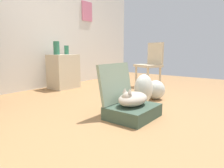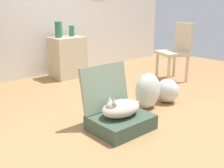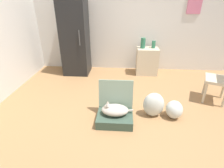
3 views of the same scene
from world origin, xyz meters
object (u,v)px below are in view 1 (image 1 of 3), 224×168
object	(u,v)px
suitcase_base	(133,112)
chair	(151,63)
vase_tall	(56,48)
plastic_bag_clear	(156,90)
side_table	(63,71)
plastic_bag_white	(143,89)
vase_short	(67,50)
cat	(132,99)

from	to	relation	value
suitcase_base	chair	xyz separation A→B (m)	(1.94, 0.77, 0.43)
vase_tall	chair	bearing A→B (deg)	-44.55
plastic_bag_clear	side_table	size ratio (longest dim) A/B	0.45
plastic_bag_clear	plastic_bag_white	bearing A→B (deg)	175.42
plastic_bag_clear	vase_short	world-z (taller)	vase_short
side_table	vase_short	xyz separation A→B (m)	(0.13, 0.04, 0.43)
side_table	plastic_bag_clear	bearing A→B (deg)	-82.24
plastic_bag_white	plastic_bag_clear	world-z (taller)	plastic_bag_white
plastic_bag_clear	chair	bearing A→B (deg)	31.21
side_table	plastic_bag_white	bearing A→B (deg)	-92.49
cat	side_table	bearing A→B (deg)	70.89
plastic_bag_white	vase_tall	world-z (taller)	vase_tall
cat	vase_short	world-z (taller)	vase_short
suitcase_base	side_table	bearing A→B (deg)	71.11
plastic_bag_clear	side_table	distance (m)	1.93
plastic_bag_white	chair	xyz separation A→B (m)	(1.31, 0.56, 0.29)
vase_short	chair	xyz separation A→B (m)	(1.09, -1.37, -0.26)
suitcase_base	vase_tall	bearing A→B (deg)	74.59
cat	chair	xyz separation A→B (m)	(1.95, 0.77, 0.28)
suitcase_base	vase_tall	size ratio (longest dim) A/B	2.22
cat	side_table	world-z (taller)	side_table
suitcase_base	vase_short	xyz separation A→B (m)	(0.85, 2.14, 0.70)
plastic_bag_white	chair	size ratio (longest dim) A/B	0.47
suitcase_base	vase_tall	xyz separation A→B (m)	(0.58, 2.11, 0.73)
suitcase_base	chair	distance (m)	2.13
vase_tall	chair	size ratio (longest dim) A/B	0.28
side_table	vase_short	size ratio (longest dim) A/B	3.80
plastic_bag_clear	side_table	world-z (taller)	side_table
suitcase_base	side_table	world-z (taller)	side_table
cat	side_table	size ratio (longest dim) A/B	0.75
cat	plastic_bag_clear	size ratio (longest dim) A/B	1.67
vase_tall	chair	world-z (taller)	vase_tall
cat	vase_short	bearing A→B (deg)	68.07
plastic_bag_white	side_table	world-z (taller)	side_table
vase_tall	suitcase_base	bearing A→B (deg)	-105.41
plastic_bag_white	vase_short	size ratio (longest dim) A/B	2.40
plastic_bag_clear	side_table	bearing A→B (deg)	97.76
cat	chair	distance (m)	2.11
suitcase_base	vase_short	size ratio (longest dim) A/B	3.18
cat	vase_tall	bearing A→B (deg)	74.36
side_table	chair	xyz separation A→B (m)	(1.22, -1.32, 0.17)
side_table	chair	size ratio (longest dim) A/B	0.74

